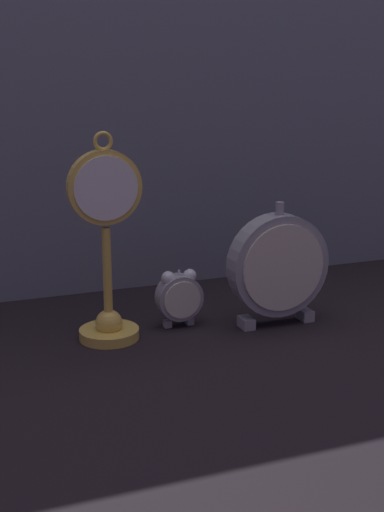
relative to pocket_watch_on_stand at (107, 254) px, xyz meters
The scene contains 5 objects.
ground_plane 0.21m from the pocket_watch_on_stand, 28.31° to the right, with size 4.00×4.00×0.00m, color black.
fabric_backdrop_drape 0.38m from the pocket_watch_on_stand, 60.31° to the left, with size 1.74×0.01×0.79m, color slate.
pocket_watch_on_stand is the anchor object (origin of this frame).
alarm_clock_twin_bell 0.15m from the pocket_watch_on_stand, ahead, with size 0.08×0.03×0.10m.
mantel_clock_silver 0.28m from the pocket_watch_on_stand, ahead, with size 0.17×0.04×0.21m.
Camera 1 is at (-0.40, -0.96, 0.42)m, focal length 50.00 mm.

